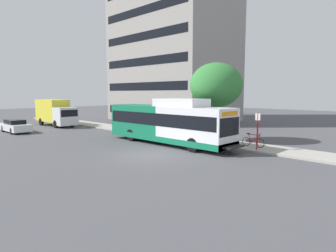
# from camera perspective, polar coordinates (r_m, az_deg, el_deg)

# --- Properties ---
(ground_plane) EXTENTS (120.00, 120.00, 0.00)m
(ground_plane) POSITION_cam_1_polar(r_m,az_deg,el_deg) (25.52, -15.80, -2.89)
(ground_plane) COLOR #4C4C51
(sidewalk_curb) EXTENTS (3.00, 56.00, 0.14)m
(sidewalk_curb) POSITION_cam_1_polar(r_m,az_deg,el_deg) (28.14, -1.29, -1.64)
(sidewalk_curb) COLOR #A8A399
(sidewalk_curb) RESTS_ON ground
(transit_bus) EXTENTS (2.58, 12.25, 3.65)m
(transit_bus) POSITION_cam_1_polar(r_m,az_deg,el_deg) (22.99, -0.03, 0.63)
(transit_bus) COLOR white
(transit_bus) RESTS_ON ground
(bus_stop_sign_pole) EXTENTS (0.10, 0.36, 2.60)m
(bus_stop_sign_pole) POSITION_cam_1_polar(r_m,az_deg,el_deg) (20.93, 17.33, -0.40)
(bus_stop_sign_pole) COLOR red
(bus_stop_sign_pole) RESTS_ON sidewalk_curb
(bicycle_parked) EXTENTS (0.52, 1.76, 1.02)m
(bicycle_parked) POSITION_cam_1_polar(r_m,az_deg,el_deg) (22.08, 16.52, -2.88)
(bicycle_parked) COLOR black
(bicycle_parked) RESTS_ON sidewalk_curb
(street_tree_near_stop) EXTENTS (4.39, 4.39, 6.46)m
(street_tree_near_stop) POSITION_cam_1_polar(r_m,az_deg,el_deg) (24.62, 9.52, 7.98)
(street_tree_near_stop) COLOR #4C3823
(street_tree_near_stop) RESTS_ON sidewalk_curb
(parked_car_far_lane) EXTENTS (1.80, 4.50, 1.33)m
(parked_car_far_lane) POSITION_cam_1_polar(r_m,az_deg,el_deg) (33.91, -28.00, -0.00)
(parked_car_far_lane) COLOR silver
(parked_car_far_lane) RESTS_ON ground
(box_truck_background) EXTENTS (2.32, 7.01, 3.25)m
(box_truck_background) POSITION_cam_1_polar(r_m,az_deg,el_deg) (38.49, -21.41, 2.61)
(box_truck_background) COLOR silver
(box_truck_background) RESTS_ON ground
(apartment_tower_backdrop) EXTENTS (11.86, 17.21, 26.62)m
(apartment_tower_backdrop) POSITION_cam_1_polar(r_m,az_deg,el_deg) (44.71, 1.00, 18.45)
(apartment_tower_backdrop) COLOR gray
(apartment_tower_backdrop) RESTS_ON ground
(lattice_comm_tower) EXTENTS (1.10, 1.10, 25.94)m
(lattice_comm_tower) POSITION_cam_1_polar(r_m,az_deg,el_deg) (57.74, -11.06, 10.85)
(lattice_comm_tower) COLOR #B7B7BC
(lattice_comm_tower) RESTS_ON ground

